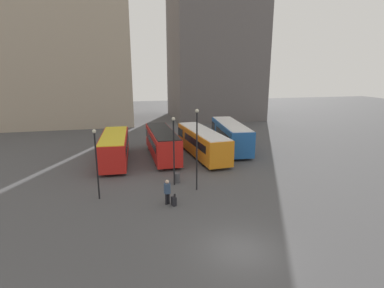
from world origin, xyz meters
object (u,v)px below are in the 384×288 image
(bus_1, at_px, (162,142))
(bus_3, at_px, (230,135))
(lamp_post_0, at_px, (174,146))
(lamp_post_1, at_px, (197,144))
(lamp_post_2, at_px, (96,159))
(bus_2, at_px, (202,142))
(trash_bin, at_px, (177,178))
(traveler, at_px, (167,190))
(bus_0, at_px, (114,147))
(suitcase, at_px, (174,201))

(bus_1, height_order, bus_3, bus_3)
(lamp_post_0, relative_size, lamp_post_1, 0.88)
(bus_1, bearing_deg, lamp_post_2, 147.73)
(bus_2, height_order, trash_bin, bus_2)
(traveler, height_order, trash_bin, traveler)
(bus_0, relative_size, suitcase, 10.32)
(traveler, distance_m, lamp_post_1, 4.31)
(bus_2, xyz_separation_m, lamp_post_0, (-4.49, -7.88, 1.76))
(bus_1, distance_m, trash_bin, 8.18)
(traveler, distance_m, lamp_post_2, 5.63)
(bus_0, bearing_deg, trash_bin, -141.66)
(bus_2, distance_m, lamp_post_2, 14.09)
(bus_0, bearing_deg, lamp_post_2, 176.42)
(bus_1, distance_m, lamp_post_2, 11.85)
(trash_bin, bearing_deg, traveler, -109.19)
(bus_1, xyz_separation_m, bus_3, (8.53, 1.56, 0.10))
(bus_3, bearing_deg, bus_1, 106.31)
(suitcase, height_order, trash_bin, suitcase)
(bus_0, height_order, bus_3, bus_3)
(bus_3, distance_m, lamp_post_0, 13.44)
(suitcase, xyz_separation_m, trash_bin, (1.00, 4.35, 0.10))
(trash_bin, bearing_deg, bus_0, 125.66)
(bus_3, distance_m, trash_bin, 12.83)
(suitcase, distance_m, lamp_post_1, 4.77)
(lamp_post_1, bearing_deg, bus_1, 98.14)
(bus_3, distance_m, lamp_post_1, 13.76)
(bus_1, bearing_deg, bus_3, -80.89)
(bus_1, bearing_deg, lamp_post_1, -173.08)
(bus_3, xyz_separation_m, traveler, (-9.76, -13.68, -0.63))
(bus_1, height_order, bus_2, bus_1)
(bus_2, distance_m, trash_bin, 8.57)
(bus_3, xyz_separation_m, trash_bin, (-8.36, -9.65, -1.30))
(bus_0, relative_size, lamp_post_1, 1.48)
(suitcase, bearing_deg, lamp_post_1, -65.86)
(bus_0, distance_m, trash_bin, 9.03)
(traveler, bearing_deg, suitcase, -151.06)
(bus_3, xyz_separation_m, lamp_post_1, (-7.09, -11.61, 2.05))
(traveler, bearing_deg, bus_0, -3.73)
(lamp_post_2, bearing_deg, bus_0, 83.75)
(bus_0, bearing_deg, lamp_post_0, -144.98)
(traveler, relative_size, lamp_post_1, 0.28)
(lamp_post_0, bearing_deg, lamp_post_2, -166.03)
(bus_1, distance_m, bus_3, 8.67)
(bus_2, xyz_separation_m, suitcase, (-5.19, -11.73, -1.28))
(traveler, xyz_separation_m, trash_bin, (1.40, 4.03, -0.67))
(bus_2, bearing_deg, lamp_post_1, 157.83)
(lamp_post_1, bearing_deg, bus_3, 58.58)
(bus_0, relative_size, lamp_post_2, 1.82)
(lamp_post_1, bearing_deg, lamp_post_0, 137.01)
(lamp_post_2, bearing_deg, traveler, -23.02)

